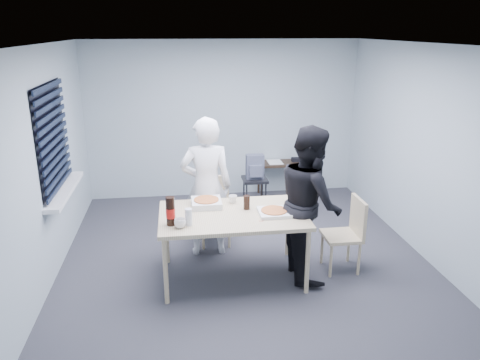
{
  "coord_description": "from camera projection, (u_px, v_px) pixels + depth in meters",
  "views": [
    {
      "loc": [
        -0.78,
        -5.2,
        2.77
      ],
      "look_at": [
        -0.05,
        0.1,
        1.02
      ],
      "focal_mm": 35.0,
      "sensor_mm": 36.0,
      "label": 1
    }
  ],
  "objects": [
    {
      "name": "black_box",
      "position": [
        296.0,
        160.0,
        7.98
      ],
      "size": [
        0.18,
        0.15,
        0.07
      ],
      "primitive_type": "cube",
      "rotation": [
        0.0,
        0.0,
        -0.29
      ],
      "color": "black",
      "rests_on": "side_table"
    },
    {
      "name": "backpack",
      "position": [
        255.0,
        167.0,
        7.24
      ],
      "size": [
        0.27,
        0.2,
        0.38
      ],
      "rotation": [
        0.0,
        0.0,
        0.41
      ],
      "color": "#585B66",
      "rests_on": "stool"
    },
    {
      "name": "soda_bottle",
      "position": [
        171.0,
        212.0,
        4.87
      ],
      "size": [
        0.1,
        0.1,
        0.31
      ],
      "rotation": [
        0.0,
        0.0,
        0.17
      ],
      "color": "black",
      "rests_on": "dining_table"
    },
    {
      "name": "stool",
      "position": [
        255.0,
        185.0,
        7.34
      ],
      "size": [
        0.38,
        0.38,
        0.53
      ],
      "color": "black",
      "rests_on": "ground"
    },
    {
      "name": "papers",
      "position": [
        275.0,
        162.0,
        7.95
      ],
      "size": [
        0.35,
        0.39,
        0.01
      ],
      "primitive_type": "cube",
      "rotation": [
        0.0,
        0.0,
        0.39
      ],
      "color": "white",
      "rests_on": "side_table"
    },
    {
      "name": "person_white",
      "position": [
        206.0,
        187.0,
        5.8
      ],
      "size": [
        0.65,
        0.42,
        1.77
      ],
      "primitive_type": "imported",
      "rotation": [
        0.0,
        0.0,
        3.14
      ],
      "color": "silver",
      "rests_on": "ground"
    },
    {
      "name": "room",
      "position": [
        56.0,
        146.0,
        5.5
      ],
      "size": [
        5.0,
        5.0,
        5.0
      ],
      "color": "#313137",
      "rests_on": "ground"
    },
    {
      "name": "person_black",
      "position": [
        310.0,
        203.0,
        5.29
      ],
      "size": [
        0.47,
        0.86,
        1.77
      ],
      "primitive_type": "imported",
      "rotation": [
        0.0,
        0.0,
        1.57
      ],
      "color": "black",
      "rests_on": "ground"
    },
    {
      "name": "pizza_box_b",
      "position": [
        274.0,
        212.0,
        5.2
      ],
      "size": [
        0.34,
        0.34,
        0.05
      ],
      "rotation": [
        0.0,
        0.0,
        0.35
      ],
      "color": "silver",
      "rests_on": "dining_table"
    },
    {
      "name": "chair_far",
      "position": [
        214.0,
        205.0,
        6.25
      ],
      "size": [
        0.42,
        0.42,
        0.89
      ],
      "color": "beige",
      "rests_on": "ground"
    },
    {
      "name": "pizza_box_a",
      "position": [
        206.0,
        203.0,
        5.43
      ],
      "size": [
        0.34,
        0.34,
        0.08
      ],
      "rotation": [
        0.0,
        0.0,
        0.33
      ],
      "color": "silver",
      "rests_on": "dining_table"
    },
    {
      "name": "cola_glass",
      "position": [
        247.0,
        202.0,
        5.32
      ],
      "size": [
        0.1,
        0.1,
        0.16
      ],
      "primitive_type": "cylinder",
      "rotation": [
        0.0,
        0.0,
        0.4
      ],
      "color": "black",
      "rests_on": "dining_table"
    },
    {
      "name": "mug_b",
      "position": [
        233.0,
        199.0,
        5.52
      ],
      "size": [
        0.1,
        0.1,
        0.09
      ],
      "primitive_type": "imported",
      "color": "white",
      "rests_on": "dining_table"
    },
    {
      "name": "side_table",
      "position": [
        284.0,
        167.0,
        7.98
      ],
      "size": [
        0.88,
        0.39,
        0.59
      ],
      "color": "#34271A",
      "rests_on": "ground"
    },
    {
      "name": "dining_table",
      "position": [
        233.0,
        218.0,
        5.24
      ],
      "size": [
        1.63,
        1.03,
        0.79
      ],
      "color": "beige",
      "rests_on": "ground"
    },
    {
      "name": "mug_a",
      "position": [
        180.0,
        223.0,
        4.84
      ],
      "size": [
        0.17,
        0.17,
        0.1
      ],
      "primitive_type": "imported",
      "rotation": [
        0.0,
        0.0,
        0.52
      ],
      "color": "white",
      "rests_on": "dining_table"
    },
    {
      "name": "rubber_band",
      "position": [
        261.0,
        221.0,
        5.02
      ],
      "size": [
        0.06,
        0.06,
        0.0
      ],
      "primitive_type": "torus",
      "rotation": [
        0.0,
        0.0,
        -0.27
      ],
      "color": "red",
      "rests_on": "dining_table"
    },
    {
      "name": "plastic_cups",
      "position": [
        189.0,
        217.0,
        4.89
      ],
      "size": [
        0.1,
        0.1,
        0.18
      ],
      "primitive_type": "cylinder",
      "rotation": [
        0.0,
        0.0,
        -0.42
      ],
      "color": "silver",
      "rests_on": "dining_table"
    },
    {
      "name": "chair_right",
      "position": [
        349.0,
        229.0,
        5.49
      ],
      "size": [
        0.42,
        0.42,
        0.89
      ],
      "color": "beige",
      "rests_on": "ground"
    }
  ]
}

